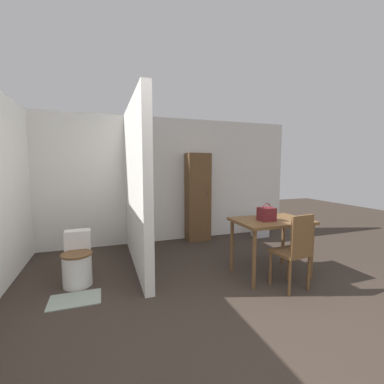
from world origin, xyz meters
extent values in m
plane|color=#382D26|center=(0.00, 0.00, 0.00)|extent=(16.00, 16.00, 0.00)
cube|color=white|center=(0.00, 3.54, 1.25)|extent=(5.71, 0.12, 2.50)
cube|color=white|center=(-0.69, 2.37, 1.25)|extent=(0.12, 2.22, 2.50)
cube|color=brown|center=(1.04, 1.34, 0.78)|extent=(1.03, 0.71, 0.04)
cylinder|color=brown|center=(0.58, 1.05, 0.38)|extent=(0.05, 0.05, 0.76)
cylinder|color=brown|center=(1.50, 1.05, 0.38)|extent=(0.05, 0.05, 0.76)
cylinder|color=brown|center=(0.58, 1.64, 0.38)|extent=(0.05, 0.05, 0.76)
cylinder|color=brown|center=(1.50, 1.64, 0.38)|extent=(0.05, 0.05, 0.76)
cube|color=brown|center=(1.03, 0.93, 0.46)|extent=(0.42, 0.42, 0.04)
cube|color=brown|center=(1.05, 0.76, 0.72)|extent=(0.35, 0.07, 0.49)
cylinder|color=brown|center=(0.85, 1.08, 0.22)|extent=(0.04, 0.04, 0.44)
cylinder|color=brown|center=(1.17, 1.11, 0.22)|extent=(0.04, 0.04, 0.44)
cylinder|color=brown|center=(0.89, 0.76, 0.22)|extent=(0.04, 0.04, 0.44)
cylinder|color=brown|center=(1.21, 0.79, 0.22)|extent=(0.04, 0.04, 0.44)
cylinder|color=white|center=(-1.52, 1.89, 0.20)|extent=(0.36, 0.36, 0.40)
cylinder|color=brown|center=(-1.52, 1.89, 0.41)|extent=(0.38, 0.38, 0.02)
cube|color=white|center=(-1.52, 2.14, 0.54)|extent=(0.33, 0.18, 0.27)
cube|color=maroon|center=(0.93, 1.30, 0.89)|extent=(0.21, 0.18, 0.18)
torus|color=maroon|center=(0.93, 1.30, 0.98)|extent=(0.13, 0.01, 0.13)
cube|color=brown|center=(0.67, 3.29, 0.90)|extent=(0.48, 0.32, 1.80)
sphere|color=black|center=(0.80, 3.12, 0.99)|extent=(0.02, 0.02, 0.02)
cube|color=#99A899|center=(-1.52, 1.49, 0.01)|extent=(0.57, 0.37, 0.01)
cube|color=#BCBCC1|center=(2.04, 3.06, 0.24)|extent=(0.32, 0.24, 0.48)
camera|label=1|loc=(-1.18, -1.62, 1.55)|focal=24.00mm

